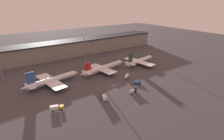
{
  "coord_description": "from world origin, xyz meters",
  "views": [
    {
      "loc": [
        -68.39,
        -98.34,
        60.1
      ],
      "look_at": [
        8.53,
        14.84,
        6.0
      ],
      "focal_mm": 28.0,
      "sensor_mm": 36.0,
      "label": 1
    }
  ],
  "objects_px": {
    "service_vehicle_1": "(138,83)",
    "service_vehicle_4": "(133,91)",
    "airplane_1": "(103,68)",
    "airplane_2": "(140,61)",
    "service_vehicle_0": "(127,76)",
    "service_vehicle_2": "(56,107)",
    "service_vehicle_3": "(104,97)",
    "airplane_0": "(52,80)"
  },
  "relations": [
    {
      "from": "service_vehicle_1",
      "to": "service_vehicle_2",
      "type": "bearing_deg",
      "value": -117.85
    },
    {
      "from": "airplane_0",
      "to": "airplane_2",
      "type": "bearing_deg",
      "value": -11.29
    },
    {
      "from": "service_vehicle_0",
      "to": "service_vehicle_2",
      "type": "bearing_deg",
      "value": 156.57
    },
    {
      "from": "airplane_2",
      "to": "service_vehicle_3",
      "type": "distance_m",
      "value": 75.92
    },
    {
      "from": "service_vehicle_0",
      "to": "service_vehicle_4",
      "type": "bearing_deg",
      "value": -153.34
    },
    {
      "from": "service_vehicle_4",
      "to": "service_vehicle_1",
      "type": "bearing_deg",
      "value": 18.7
    },
    {
      "from": "airplane_0",
      "to": "service_vehicle_3",
      "type": "height_order",
      "value": "airplane_0"
    },
    {
      "from": "airplane_2",
      "to": "service_vehicle_2",
      "type": "distance_m",
      "value": 100.9
    },
    {
      "from": "airplane_0",
      "to": "service_vehicle_3",
      "type": "xyz_separation_m",
      "value": [
        21.56,
        -40.55,
        -1.97
      ]
    },
    {
      "from": "service_vehicle_3",
      "to": "service_vehicle_1",
      "type": "bearing_deg",
      "value": -62.64
    },
    {
      "from": "service_vehicle_0",
      "to": "service_vehicle_4",
      "type": "relative_size",
      "value": 1.02
    },
    {
      "from": "airplane_1",
      "to": "service_vehicle_4",
      "type": "bearing_deg",
      "value": -103.66
    },
    {
      "from": "service_vehicle_0",
      "to": "service_vehicle_3",
      "type": "xyz_separation_m",
      "value": [
        -33.35,
        -17.83,
        0.12
      ]
    },
    {
      "from": "airplane_1",
      "to": "service_vehicle_1",
      "type": "height_order",
      "value": "airplane_1"
    },
    {
      "from": "service_vehicle_1",
      "to": "service_vehicle_2",
      "type": "xyz_separation_m",
      "value": [
        -63.1,
        0.96,
        0.45
      ]
    },
    {
      "from": "airplane_1",
      "to": "service_vehicle_4",
      "type": "distance_m",
      "value": 44.93
    },
    {
      "from": "airplane_1",
      "to": "airplane_2",
      "type": "height_order",
      "value": "airplane_2"
    },
    {
      "from": "service_vehicle_2",
      "to": "service_vehicle_3",
      "type": "bearing_deg",
      "value": 6.47
    },
    {
      "from": "service_vehicle_1",
      "to": "service_vehicle_3",
      "type": "distance_m",
      "value": 33.64
    },
    {
      "from": "service_vehicle_2",
      "to": "service_vehicle_4",
      "type": "bearing_deg",
      "value": 6.37
    },
    {
      "from": "service_vehicle_1",
      "to": "service_vehicle_3",
      "type": "height_order",
      "value": "service_vehicle_3"
    },
    {
      "from": "service_vehicle_1",
      "to": "service_vehicle_0",
      "type": "bearing_deg",
      "value": 152.91
    },
    {
      "from": "airplane_0",
      "to": "service_vehicle_4",
      "type": "bearing_deg",
      "value": -55.66
    },
    {
      "from": "service_vehicle_3",
      "to": "airplane_1",
      "type": "bearing_deg",
      "value": -11.51
    },
    {
      "from": "service_vehicle_2",
      "to": "airplane_2",
      "type": "bearing_deg",
      "value": 35.68
    },
    {
      "from": "service_vehicle_1",
      "to": "service_vehicle_4",
      "type": "xyz_separation_m",
      "value": [
        -12.04,
        -8.62,
        0.55
      ]
    },
    {
      "from": "airplane_1",
      "to": "airplane_2",
      "type": "distance_m",
      "value": 41.36
    },
    {
      "from": "airplane_1",
      "to": "service_vehicle_3",
      "type": "xyz_separation_m",
      "value": [
        -24.53,
        -40.72,
        -2.03
      ]
    },
    {
      "from": "service_vehicle_1",
      "to": "service_vehicle_2",
      "type": "relative_size",
      "value": 0.72
    },
    {
      "from": "airplane_0",
      "to": "airplane_1",
      "type": "bearing_deg",
      "value": -9.3
    },
    {
      "from": "service_vehicle_0",
      "to": "service_vehicle_2",
      "type": "distance_m",
      "value": 64.31
    },
    {
      "from": "airplane_2",
      "to": "service_vehicle_2",
      "type": "xyz_separation_m",
      "value": [
        -95.57,
        -32.31,
        -1.93
      ]
    },
    {
      "from": "service_vehicle_2",
      "to": "service_vehicle_4",
      "type": "height_order",
      "value": "service_vehicle_4"
    },
    {
      "from": "service_vehicle_1",
      "to": "service_vehicle_2",
      "type": "height_order",
      "value": "service_vehicle_2"
    },
    {
      "from": "airplane_2",
      "to": "service_vehicle_3",
      "type": "xyz_separation_m",
      "value": [
        -65.79,
        -37.85,
        -1.77
      ]
    },
    {
      "from": "airplane_0",
      "to": "service_vehicle_2",
      "type": "xyz_separation_m",
      "value": [
        -8.21,
        -35.02,
        -2.13
      ]
    },
    {
      "from": "service_vehicle_2",
      "to": "airplane_1",
      "type": "bearing_deg",
      "value": 49.94
    },
    {
      "from": "airplane_1",
      "to": "airplane_2",
      "type": "xyz_separation_m",
      "value": [
        41.26,
        -2.87,
        -0.26
      ]
    },
    {
      "from": "airplane_1",
      "to": "service_vehicle_4",
      "type": "height_order",
      "value": "airplane_1"
    },
    {
      "from": "airplane_0",
      "to": "service_vehicle_0",
      "type": "relative_size",
      "value": 6.72
    },
    {
      "from": "service_vehicle_0",
      "to": "service_vehicle_3",
      "type": "distance_m",
      "value": 37.82
    },
    {
      "from": "airplane_0",
      "to": "service_vehicle_2",
      "type": "height_order",
      "value": "airplane_0"
    }
  ]
}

